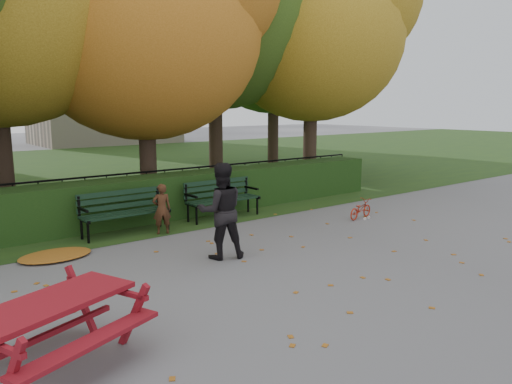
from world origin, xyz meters
TOP-DOWN VIEW (x-y plane):
  - ground at (0.00, 0.00)m, footprint 90.00×90.00m
  - grass_strip at (0.00, 14.00)m, footprint 90.00×90.00m
  - building_right at (8.00, 28.00)m, footprint 9.00×6.00m
  - hedge at (0.00, 4.50)m, footprint 13.00×0.90m
  - iron_fence at (0.00, 5.30)m, footprint 14.00×0.04m
  - tree_c at (0.83, 5.96)m, footprint 6.30×6.00m
  - tree_e at (6.52, 5.77)m, footprint 6.09×5.80m
  - tree_g at (8.33, 9.76)m, footprint 6.30×6.00m
  - bench_left at (-1.30, 3.70)m, footprint 1.80×0.57m
  - bench_right at (1.10, 3.70)m, footprint 1.80×0.57m
  - picnic_table at (-4.05, -0.86)m, footprint 2.01×1.82m
  - leaf_pile at (-2.93, 2.89)m, footprint 1.23×0.85m
  - leaf_scatter at (0.00, 0.30)m, footprint 9.00×5.70m
  - child at (-0.70, 3.20)m, footprint 0.43×0.34m
  - adult at (-0.66, 1.12)m, footprint 0.97×0.87m
  - bicycle at (3.57, 1.61)m, footprint 0.89×0.43m

SIDE VIEW (x-z plane):
  - ground at x=0.00m, z-range 0.00..0.00m
  - grass_strip at x=0.00m, z-range 0.01..0.01m
  - leaf_scatter at x=0.00m, z-range 0.00..0.01m
  - leaf_pile at x=-2.93m, z-range 0.00..0.08m
  - bicycle at x=3.57m, z-range 0.00..0.45m
  - hedge at x=0.00m, z-range 0.00..1.00m
  - child at x=-0.70m, z-range 0.00..1.04m
  - bench_left at x=-1.30m, z-range 0.08..0.96m
  - bench_right at x=1.10m, z-range 0.08..0.96m
  - iron_fence at x=0.00m, z-range 0.03..1.05m
  - picnic_table at x=-4.05m, z-range 0.15..0.95m
  - adult at x=-0.66m, z-range 0.00..1.65m
  - tree_c at x=0.83m, z-range 0.82..8.82m
  - tree_e at x=6.52m, z-range 1.01..9.16m
  - tree_g at x=8.33m, z-range 1.10..9.65m
  - building_right at x=8.00m, z-range 0.00..12.00m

